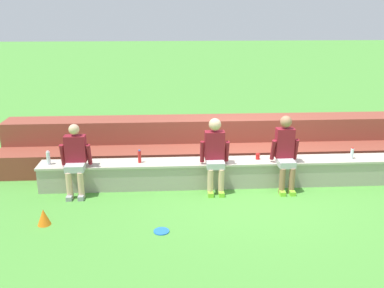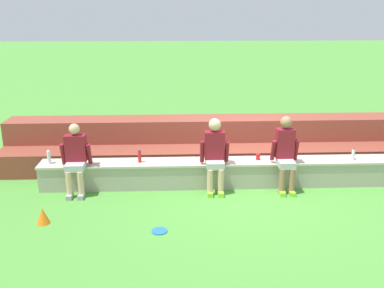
# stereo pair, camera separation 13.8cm
# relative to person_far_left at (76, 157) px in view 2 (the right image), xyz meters

# --- Properties ---
(ground_plane) EXTENTS (80.00, 80.00, 0.00)m
(ground_plane) POSITION_rel_person_far_left_xyz_m (3.27, 0.01, -0.70)
(ground_plane) COLOR #4C9338
(stone_seating_wall) EXTENTS (8.05, 0.53, 0.50)m
(stone_seating_wall) POSITION_rel_person_far_left_xyz_m (3.27, 0.26, -0.43)
(stone_seating_wall) COLOR #A8A08E
(stone_seating_wall) RESTS_ON ground
(brick_bleachers) EXTENTS (10.22, 1.40, 0.99)m
(brick_bleachers) POSITION_rel_person_far_left_xyz_m (3.27, 1.51, -0.29)
(brick_bleachers) COLOR brown
(brick_bleachers) RESTS_ON ground
(person_far_left) EXTENTS (0.56, 0.55, 1.32)m
(person_far_left) POSITION_rel_person_far_left_xyz_m (0.00, 0.00, 0.00)
(person_far_left) COLOR #DBAD89
(person_far_left) RESTS_ON ground
(person_left_of_center) EXTENTS (0.54, 0.55, 1.39)m
(person_left_of_center) POSITION_rel_person_far_left_xyz_m (2.56, 0.00, 0.05)
(person_left_of_center) COLOR #DBAD89
(person_left_of_center) RESTS_ON ground
(person_center) EXTENTS (0.52, 0.58, 1.41)m
(person_center) POSITION_rel_person_far_left_xyz_m (3.89, -0.00, 0.05)
(person_center) COLOR #996B4C
(person_center) RESTS_ON ground
(water_bottle_near_right) EXTENTS (0.06, 0.06, 0.23)m
(water_bottle_near_right) POSITION_rel_person_far_left_xyz_m (5.27, 0.22, -0.09)
(water_bottle_near_right) COLOR silver
(water_bottle_near_right) RESTS_ON stone_seating_wall
(water_bottle_mid_right) EXTENTS (0.07, 0.07, 0.26)m
(water_bottle_mid_right) POSITION_rel_person_far_left_xyz_m (-0.55, 0.25, -0.07)
(water_bottle_mid_right) COLOR silver
(water_bottle_mid_right) RESTS_ON stone_seating_wall
(water_bottle_center_gap) EXTENTS (0.06, 0.06, 0.25)m
(water_bottle_center_gap) POSITION_rel_person_far_left_xyz_m (1.15, 0.24, -0.08)
(water_bottle_center_gap) COLOR red
(water_bottle_center_gap) RESTS_ON stone_seating_wall
(plastic_cup_left_end) EXTENTS (0.08, 0.08, 0.11)m
(plastic_cup_left_end) POSITION_rel_person_far_left_xyz_m (3.43, 0.29, -0.14)
(plastic_cup_left_end) COLOR red
(plastic_cup_left_end) RESTS_ON stone_seating_wall
(frisbee) EXTENTS (0.24, 0.24, 0.02)m
(frisbee) POSITION_rel_person_far_left_xyz_m (1.56, -1.55, -0.69)
(frisbee) COLOR blue
(frisbee) RESTS_ON ground
(sports_cone) EXTENTS (0.21, 0.21, 0.27)m
(sports_cone) POSITION_rel_person_far_left_xyz_m (-0.31, -1.20, -0.57)
(sports_cone) COLOR orange
(sports_cone) RESTS_ON ground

